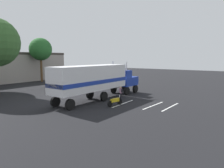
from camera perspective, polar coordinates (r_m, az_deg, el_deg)
The scene contains 10 objects.
ground_plane at distance 29.48m, azimuth 2.79°, elevation -2.62°, with size 120.00×120.00×0.00m, color black.
lane_stripe_near at distance 23.20m, azimuth 3.02°, elevation -5.36°, with size 4.40×0.16×0.01m, color silver.
lane_stripe_mid at distance 22.71m, azimuth 11.19°, elevation -5.77°, with size 4.40×0.16×0.01m, color silver.
lane_stripe_far at distance 22.45m, azimuth 15.63°, elevation -6.06°, with size 4.40×0.16×0.01m, color silver.
semi_truck at distance 24.96m, azimuth -4.04°, elevation 1.40°, with size 14.23×2.95×4.50m.
person_bystander at distance 25.06m, azimuth 2.40°, elevation -2.33°, with size 0.35×0.47×1.63m.
parked_bus at distance 38.58m, azimuth -9.38°, elevation 2.75°, with size 11.24×4.03×3.40m.
motorcycle at distance 22.08m, azimuth 0.85°, elevation -4.74°, with size 2.09×0.50×1.12m.
tree_right at distance 45.67m, azimuth -18.88°, elevation 8.91°, with size 4.58×4.58×8.97m.
building_backdrop at distance 47.68m, azimuth -26.33°, elevation 4.39°, with size 24.16×6.67×6.07m.
Camera 1 is at (-24.56, -15.49, 5.13)m, focal length 33.57 mm.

